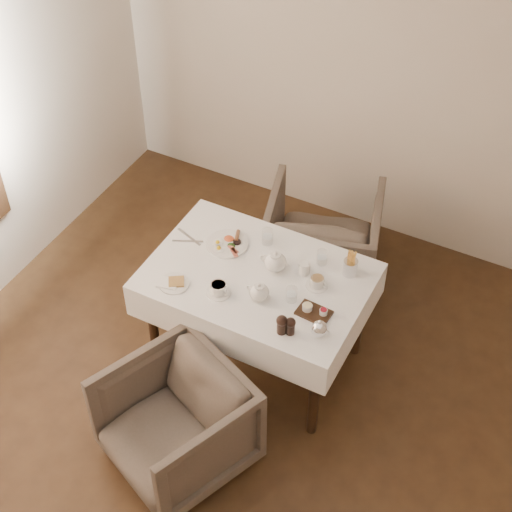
{
  "coord_description": "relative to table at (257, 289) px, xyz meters",
  "views": [
    {
      "loc": [
        1.09,
        -1.89,
        3.99
      ],
      "look_at": [
        -0.43,
        1.01,
        0.82
      ],
      "focal_mm": 55.0,
      "sensor_mm": 36.0,
      "label": 1
    }
  ],
  "objects": [
    {
      "name": "cutlery_fork",
      "position": [
        -0.52,
        0.09,
        0.12
      ],
      "size": [
        0.2,
        0.08,
        0.0
      ],
      "primitive_type": "cube",
      "rotation": [
        0.0,
        0.0,
        1.24
      ],
      "color": "silver",
      "rests_on": "table"
    },
    {
      "name": "silver_pot",
      "position": [
        0.5,
        -0.25,
        0.18
      ],
      "size": [
        0.11,
        0.1,
        0.12
      ],
      "primitive_type": null,
      "rotation": [
        0.0,
        0.0,
        -0.04
      ],
      "color": "white",
      "rests_on": "table"
    },
    {
      "name": "glass_right",
      "position": [
        0.29,
        0.27,
        0.16
      ],
      "size": [
        0.08,
        0.08,
        0.09
      ],
      "primitive_type": "cylinder",
      "rotation": [
        0.0,
        0.0,
        0.24
      ],
      "color": "silver",
      "rests_on": "table"
    },
    {
      "name": "pepper_mill_right",
      "position": [
        0.36,
        -0.31,
        0.17
      ],
      "size": [
        0.06,
        0.06,
        0.11
      ],
      "primitive_type": null,
      "rotation": [
        0.0,
        0.0,
        -0.02
      ],
      "color": "black",
      "rests_on": "table"
    },
    {
      "name": "glass_mid",
      "position": [
        0.26,
        -0.09,
        0.16
      ],
      "size": [
        0.07,
        0.07,
        0.09
      ],
      "primitive_type": "cylinder",
      "rotation": [
        0.0,
        0.0,
        -0.14
      ],
      "color": "silver",
      "rests_on": "table"
    },
    {
      "name": "teapot_centre",
      "position": [
        0.07,
        0.09,
        0.19
      ],
      "size": [
        0.18,
        0.15,
        0.14
      ],
      "primitive_type": null,
      "rotation": [
        0.0,
        0.0,
        0.06
      ],
      "color": "white",
      "rests_on": "table"
    },
    {
      "name": "cutlery_knife",
      "position": [
        -0.51,
        0.06,
        0.12
      ],
      "size": [
        0.18,
        0.09,
        0.0
      ],
      "primitive_type": "cube",
      "rotation": [
        0.0,
        0.0,
        2.0
      ],
      "color": "silver",
      "rests_on": "table"
    },
    {
      "name": "armchair_near",
      "position": [
        -0.06,
        -0.86,
        -0.31
      ],
      "size": [
        0.93,
        0.94,
        0.66
      ],
      "primitive_type": "imported",
      "rotation": [
        0.0,
        0.0,
        -0.4
      ],
      "color": "#4F453A",
      "rests_on": "ground"
    },
    {
      "name": "condiment_board",
      "position": [
        0.41,
        -0.12,
        0.13
      ],
      "size": [
        0.19,
        0.14,
        0.05
      ],
      "rotation": [
        0.0,
        0.0,
        -0.07
      ],
      "color": "black",
      "rests_on": "table"
    },
    {
      "name": "breakfast_plate",
      "position": [
        -0.28,
        0.15,
        0.13
      ],
      "size": [
        0.26,
        0.26,
        0.03
      ],
      "rotation": [
        0.0,
        0.0,
        -0.1
      ],
      "color": "white",
      "rests_on": "table"
    },
    {
      "name": "glass_left",
      "position": [
        -0.07,
        0.27,
        0.17
      ],
      "size": [
        0.07,
        0.07,
        0.1
      ],
      "primitive_type": "cylinder",
      "rotation": [
        0.0,
        0.0,
        -0.05
      ],
      "color": "silver",
      "rests_on": "table"
    },
    {
      "name": "teacup_far",
      "position": [
        0.34,
        0.08,
        0.15
      ],
      "size": [
        0.13,
        0.13,
        0.06
      ],
      "rotation": [
        0.0,
        0.0,
        -0.18
      ],
      "color": "white",
      "rests_on": "table"
    },
    {
      "name": "teacup_near",
      "position": [
        -0.13,
        -0.23,
        0.15
      ],
      "size": [
        0.14,
        0.14,
        0.07
      ],
      "rotation": [
        0.0,
        0.0,
        -0.32
      ],
      "color": "white",
      "rests_on": "table"
    },
    {
      "name": "table",
      "position": [
        0.0,
        0.0,
        0.0
      ],
      "size": [
        1.28,
        0.88,
        0.75
      ],
      "color": "black",
      "rests_on": "ground"
    },
    {
      "name": "side_plate",
      "position": [
        -0.4,
        -0.29,
        0.12
      ],
      "size": [
        0.18,
        0.18,
        0.02
      ],
      "rotation": [
        0.0,
        0.0,
        0.36
      ],
      "color": "white",
      "rests_on": "table"
    },
    {
      "name": "pepper_mill_left",
      "position": [
        0.32,
        -0.32,
        0.18
      ],
      "size": [
        0.07,
        0.07,
        0.12
      ],
      "primitive_type": null,
      "rotation": [
        0.0,
        0.0,
        -0.14
      ],
      "color": "black",
      "rests_on": "table"
    },
    {
      "name": "teapot_front",
      "position": [
        0.1,
        -0.16,
        0.18
      ],
      "size": [
        0.16,
        0.13,
        0.12
      ],
      "primitive_type": null,
      "rotation": [
        0.0,
        0.0,
        -0.08
      ],
      "color": "white",
      "rests_on": "table"
    },
    {
      "name": "armchair_far",
      "position": [
        0.05,
        0.86,
        -0.29
      ],
      "size": [
        0.93,
        0.95,
        0.7
      ],
      "primitive_type": "imported",
      "rotation": [
        0.0,
        0.0,
        3.42
      ],
      "color": "#4F453A",
      "rests_on": "ground"
    },
    {
      "name": "creamer",
      "position": [
        0.23,
        0.14,
        0.16
      ],
      "size": [
        0.08,
        0.08,
        0.08
      ],
      "primitive_type": "cylinder",
      "rotation": [
        0.0,
        0.0,
        -0.15
      ],
      "color": "white",
      "rests_on": "table"
    },
    {
      "name": "fries_cup",
      "position": [
        0.47,
        0.26,
        0.2
      ],
      "size": [
        0.08,
        0.08,
        0.18
      ],
      "rotation": [
        0.0,
        0.0,
        0.4
      ],
      "color": "silver",
      "rests_on": "table"
    }
  ]
}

